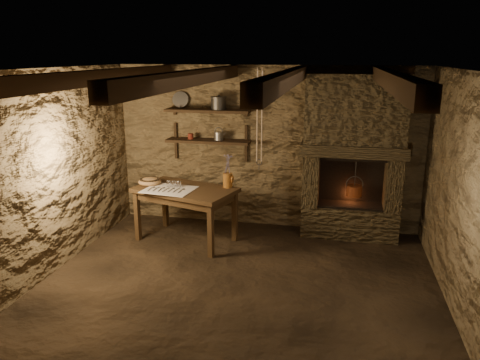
% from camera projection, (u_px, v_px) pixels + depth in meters
% --- Properties ---
extents(floor, '(4.50, 4.50, 0.00)m').
position_uv_depth(floor, '(238.00, 284.00, 5.36)').
color(floor, black).
rests_on(floor, ground).
extents(back_wall, '(4.50, 0.04, 2.40)m').
position_uv_depth(back_wall, '(266.00, 148.00, 6.94)').
color(back_wall, '#4D3B24').
rests_on(back_wall, floor).
extents(front_wall, '(4.50, 0.04, 2.40)m').
position_uv_depth(front_wall, '(177.00, 261.00, 3.16)').
color(front_wall, '#4D3B24').
rests_on(front_wall, floor).
extents(left_wall, '(0.04, 4.00, 2.40)m').
position_uv_depth(left_wall, '(51.00, 173.00, 5.49)').
color(left_wall, '#4D3B24').
rests_on(left_wall, floor).
extents(right_wall, '(0.04, 4.00, 2.40)m').
position_uv_depth(right_wall, '(461.00, 196.00, 4.60)').
color(right_wall, '#4D3B24').
rests_on(right_wall, floor).
extents(ceiling, '(4.50, 4.00, 0.04)m').
position_uv_depth(ceiling, '(238.00, 69.00, 4.73)').
color(ceiling, black).
rests_on(ceiling, back_wall).
extents(beam_far_left, '(0.14, 3.95, 0.16)m').
position_uv_depth(beam_far_left, '(103.00, 77.00, 5.05)').
color(beam_far_left, black).
rests_on(beam_far_left, ceiling).
extents(beam_mid_left, '(0.14, 3.95, 0.16)m').
position_uv_depth(beam_mid_left, '(191.00, 78.00, 4.86)').
color(beam_mid_left, black).
rests_on(beam_mid_left, ceiling).
extents(beam_mid_right, '(0.14, 3.95, 0.16)m').
position_uv_depth(beam_mid_right, '(287.00, 79.00, 4.66)').
color(beam_mid_right, black).
rests_on(beam_mid_right, ceiling).
extents(beam_far_right, '(0.14, 3.95, 0.16)m').
position_uv_depth(beam_far_right, '(392.00, 80.00, 4.46)').
color(beam_far_right, black).
rests_on(beam_far_right, ceiling).
extents(shelf_lower, '(1.25, 0.30, 0.04)m').
position_uv_depth(shelf_lower, '(208.00, 141.00, 6.93)').
color(shelf_lower, black).
rests_on(shelf_lower, back_wall).
extents(shelf_upper, '(1.25, 0.30, 0.04)m').
position_uv_depth(shelf_upper, '(208.00, 111.00, 6.81)').
color(shelf_upper, black).
rests_on(shelf_upper, back_wall).
extents(hearth, '(1.43, 0.51, 2.30)m').
position_uv_depth(hearth, '(353.00, 153.00, 6.47)').
color(hearth, '#34291A').
rests_on(hearth, floor).
extents(work_table, '(1.51, 1.12, 0.77)m').
position_uv_depth(work_table, '(186.00, 212.00, 6.51)').
color(work_table, '#362413').
rests_on(work_table, floor).
extents(linen_cloth, '(0.72, 0.61, 0.01)m').
position_uv_depth(linen_cloth, '(169.00, 190.00, 6.34)').
color(linen_cloth, beige).
rests_on(linen_cloth, work_table).
extents(pewter_cutlery_row, '(0.57, 0.28, 0.01)m').
position_uv_depth(pewter_cutlery_row, '(169.00, 189.00, 6.32)').
color(pewter_cutlery_row, gray).
rests_on(pewter_cutlery_row, linen_cloth).
extents(drinking_glasses, '(0.21, 0.06, 0.08)m').
position_uv_depth(drinking_glasses, '(174.00, 184.00, 6.44)').
color(drinking_glasses, white).
rests_on(drinking_glasses, linen_cloth).
extents(stoneware_jug, '(0.15, 0.15, 0.46)m').
position_uv_depth(stoneware_jug, '(228.00, 173.00, 6.41)').
color(stoneware_jug, brown).
rests_on(stoneware_jug, work_table).
extents(wooden_bowl, '(0.40, 0.40, 0.11)m').
position_uv_depth(wooden_bowl, '(150.00, 182.00, 6.60)').
color(wooden_bowl, '#9A7042').
rests_on(wooden_bowl, work_table).
extents(iron_stockpot, '(0.28, 0.28, 0.17)m').
position_uv_depth(iron_stockpot, '(219.00, 104.00, 6.75)').
color(iron_stockpot, '#2E2C29').
rests_on(iron_stockpot, shelf_upper).
extents(tin_pan, '(0.25, 0.13, 0.24)m').
position_uv_depth(tin_pan, '(180.00, 100.00, 6.96)').
color(tin_pan, gray).
rests_on(tin_pan, shelf_upper).
extents(small_kettle, '(0.21, 0.17, 0.19)m').
position_uv_depth(small_kettle, '(219.00, 136.00, 6.88)').
color(small_kettle, gray).
rests_on(small_kettle, shelf_lower).
extents(rusty_tin, '(0.10, 0.10, 0.08)m').
position_uv_depth(rusty_tin, '(191.00, 136.00, 6.97)').
color(rusty_tin, '#581A11').
rests_on(rusty_tin, shelf_lower).
extents(red_pot, '(0.24, 0.23, 0.54)m').
position_uv_depth(red_pot, '(354.00, 190.00, 6.55)').
color(red_pot, maroon).
rests_on(red_pot, hearth).
extents(hanging_ropes, '(0.08, 0.08, 1.20)m').
position_uv_depth(hanging_ropes, '(260.00, 116.00, 5.87)').
color(hanging_ropes, beige).
rests_on(hanging_ropes, ceiling).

